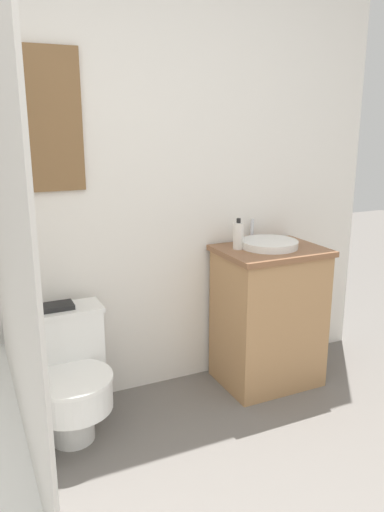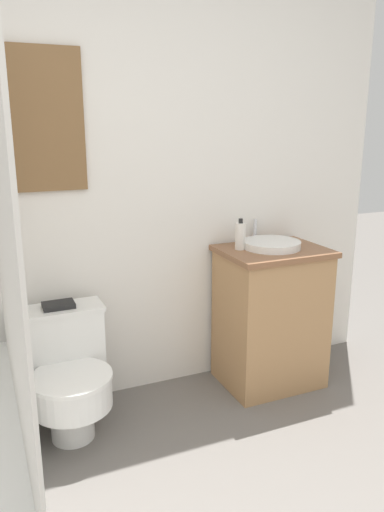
{
  "view_description": "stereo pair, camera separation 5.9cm",
  "coord_description": "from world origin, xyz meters",
  "views": [
    {
      "loc": [
        -0.7,
        -0.48,
        1.48
      ],
      "look_at": [
        0.25,
        1.56,
        0.88
      ],
      "focal_mm": 35.0,
      "sensor_mm": 36.0,
      "label": 1
    },
    {
      "loc": [
        -0.65,
        -0.5,
        1.48
      ],
      "look_at": [
        0.25,
        1.56,
        0.88
      ],
      "focal_mm": 35.0,
      "sensor_mm": 36.0,
      "label": 2
    }
  ],
  "objects": [
    {
      "name": "toilet",
      "position": [
        -0.33,
        1.75,
        0.32
      ],
      "size": [
        0.43,
        0.53,
        0.6
      ],
      "color": "white",
      "rests_on": "ground_plane"
    },
    {
      "name": "sink",
      "position": [
        0.83,
        1.79,
        0.83
      ],
      "size": [
        0.32,
        0.36,
        0.13
      ],
      "color": "white",
      "rests_on": "vanity"
    },
    {
      "name": "book_on_tank",
      "position": [
        -0.33,
        1.87,
        0.62
      ],
      "size": [
        0.15,
        0.11,
        0.02
      ],
      "color": "black",
      "rests_on": "toilet"
    },
    {
      "name": "wall_back",
      "position": [
        -0.01,
        2.04,
        1.26
      ],
      "size": [
        3.25,
        0.07,
        2.5
      ],
      "color": "white",
      "rests_on": "ground_plane"
    },
    {
      "name": "soap_bottle",
      "position": [
        0.66,
        1.84,
        0.88
      ],
      "size": [
        0.06,
        0.06,
        0.17
      ],
      "color": "silver",
      "rests_on": "vanity"
    },
    {
      "name": "vanity",
      "position": [
        0.83,
        1.77,
        0.41
      ],
      "size": [
        0.58,
        0.45,
        0.81
      ],
      "color": "#AD7F51",
      "rests_on": "ground_plane"
    }
  ]
}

